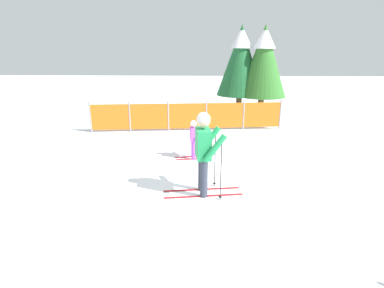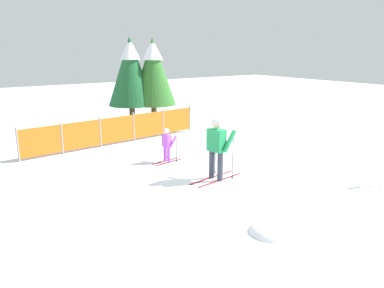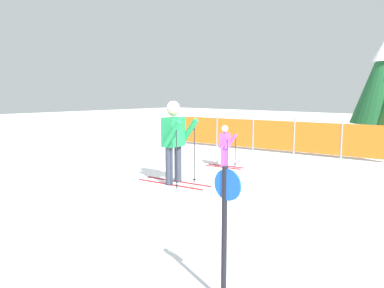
% 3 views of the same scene
% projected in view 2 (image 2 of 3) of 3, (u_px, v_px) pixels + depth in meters
% --- Properties ---
extents(ground_plane, '(60.00, 60.00, 0.00)m').
position_uv_depth(ground_plane, '(224.00, 177.00, 10.30)').
color(ground_plane, white).
extents(skier_adult, '(1.66, 0.78, 1.72)m').
position_uv_depth(skier_adult, '(217.00, 142.00, 9.90)').
color(skier_adult, maroon).
rests_on(skier_adult, ground_plane).
extents(skier_child, '(1.03, 0.52, 1.08)m').
position_uv_depth(skier_child, '(167.00, 143.00, 11.54)').
color(skier_child, maroon).
rests_on(skier_child, ground_plane).
extents(safety_fence, '(7.02, 0.84, 1.11)m').
position_uv_depth(safety_fence, '(117.00, 129.00, 13.76)').
color(safety_fence, gray).
rests_on(safety_fence, ground_plane).
extents(conifer_far, '(2.14, 2.14, 3.98)m').
position_uv_depth(conifer_far, '(131.00, 70.00, 17.33)').
color(conifer_far, '#4C3823').
rests_on(conifer_far, ground_plane).
extents(conifer_near, '(2.13, 2.13, 3.96)m').
position_uv_depth(conifer_near, '(153.00, 70.00, 17.55)').
color(conifer_near, '#4C3823').
rests_on(conifer_near, ground_plane).
extents(snow_mound, '(1.07, 0.91, 0.43)m').
position_uv_depth(snow_mound, '(275.00, 231.00, 7.26)').
color(snow_mound, white).
rests_on(snow_mound, ground_plane).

